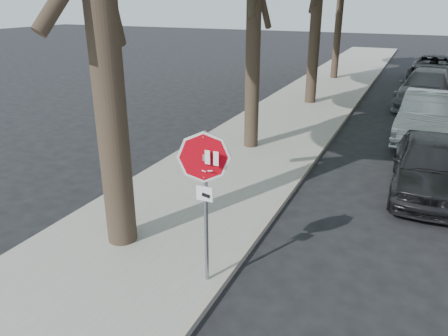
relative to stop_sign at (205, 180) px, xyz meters
The scene contains 8 objects.
ground 2.07m from the stop_sign, ahead, with size 120.00×120.00×0.00m, color black.
sidewalk_left 12.31m from the stop_sign, 98.51° to the left, with size 4.00×55.00×0.12m, color gray.
curb_left 12.17m from the stop_sign, 88.81° to the left, with size 0.12×55.00×0.13m, color #9E9384.
stop_sign is the anchor object (origin of this frame).
car_a 6.69m from the stop_sign, 59.90° to the left, with size 1.70×4.23×1.44m, color black.
car_b 11.04m from the stop_sign, 73.08° to the left, with size 1.67×4.79×1.58m, color #AFB0B7.
car_c 16.23m from the stop_sign, 79.12° to the left, with size 2.20×5.41×1.57m, color #55555B.
car_d 23.02m from the stop_sign, 81.75° to the left, with size 2.46×5.32×1.48m, color black.
Camera 1 is at (2.11, -5.52, 4.55)m, focal length 35.00 mm.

